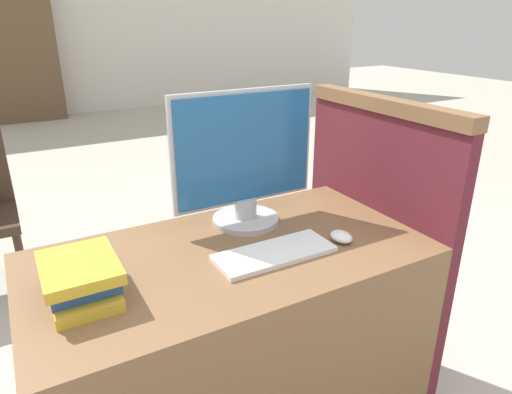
{
  "coord_description": "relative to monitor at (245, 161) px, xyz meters",
  "views": [
    {
      "loc": [
        -0.54,
        -0.8,
        1.45
      ],
      "look_at": [
        0.07,
        0.29,
        0.95
      ],
      "focal_mm": 32.0,
      "sensor_mm": 36.0,
      "label": 1
    }
  ],
  "objects": [
    {
      "name": "wall_back",
      "position": [
        -0.14,
        6.4,
        0.41
      ],
      "size": [
        12.0,
        0.06,
        2.8
      ],
      "color": "silver",
      "rests_on": "ground_plane"
    },
    {
      "name": "desk",
      "position": [
        -0.14,
        -0.17,
        -0.61
      ],
      "size": [
        1.23,
        0.65,
        0.77
      ],
      "color": "brown",
      "rests_on": "ground_plane"
    },
    {
      "name": "carrel_divider",
      "position": [
        0.5,
        -0.12,
        -0.39
      ],
      "size": [
        0.07,
        0.75,
        1.18
      ],
      "color": "#5B1E28",
      "rests_on": "ground_plane"
    },
    {
      "name": "monitor",
      "position": [
        0.0,
        0.0,
        0.0
      ],
      "size": [
        0.52,
        0.23,
        0.46
      ],
      "color": "#B7B7BC",
      "rests_on": "desk"
    },
    {
      "name": "keyboard",
      "position": [
        -0.04,
        -0.26,
        -0.22
      ],
      "size": [
        0.37,
        0.15,
        0.02
      ],
      "color": "white",
      "rests_on": "desk"
    },
    {
      "name": "mouse",
      "position": [
        0.2,
        -0.28,
        -0.21
      ],
      "size": [
        0.06,
        0.08,
        0.03
      ],
      "color": "white",
      "rests_on": "desk"
    },
    {
      "name": "book_stack",
      "position": [
        -0.58,
        -0.19,
        -0.18
      ],
      "size": [
        0.19,
        0.25,
        0.1
      ],
      "color": "gold",
      "rests_on": "desk"
    },
    {
      "name": "bookshelf_far",
      "position": [
        -0.41,
        6.16,
        -0.0
      ],
      "size": [
        1.16,
        0.32,
        1.98
      ],
      "color": "brown",
      "rests_on": "ground_plane"
    }
  ]
}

